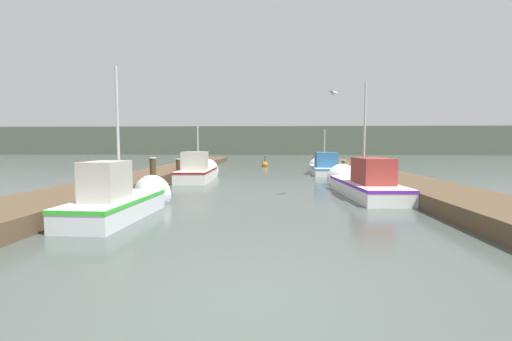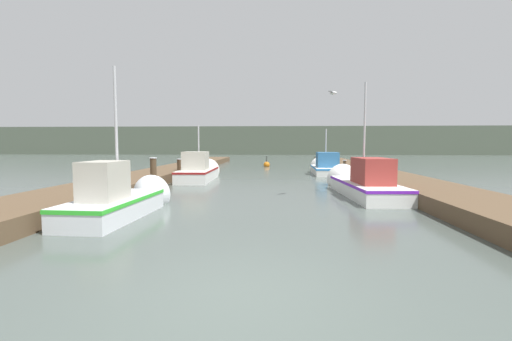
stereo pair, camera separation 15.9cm
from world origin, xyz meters
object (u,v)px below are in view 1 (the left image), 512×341
at_px(fishing_boat_2, 199,171).
at_px(channel_buoy, 265,165).
at_px(seagull_lead, 334,93).
at_px(fishing_boat_3, 324,167).
at_px(mooring_piling_0, 179,169).
at_px(mooring_piling_1, 343,167).
at_px(mooring_piling_2, 153,173).
at_px(fishing_boat_1, 361,183).
at_px(fishing_boat_0, 123,199).

xyz_separation_m(fishing_boat_2, channel_buoy, (3.52, 11.42, -0.33)).
bearing_deg(seagull_lead, fishing_boat_3, -148.60).
xyz_separation_m(fishing_boat_3, mooring_piling_0, (-9.08, -4.14, 0.16)).
height_order(fishing_boat_2, mooring_piling_1, fishing_boat_2).
xyz_separation_m(mooring_piling_2, channel_buoy, (4.89, 15.08, -0.55)).
relative_size(fishing_boat_3, channel_buoy, 5.25).
relative_size(fishing_boat_2, mooring_piling_0, 4.62).
xyz_separation_m(fishing_boat_2, mooring_piling_0, (-1.31, 0.54, 0.10)).
distance_m(fishing_boat_1, mooring_piling_2, 9.34).
height_order(fishing_boat_3, mooring_piling_2, fishing_boat_3).
bearing_deg(mooring_piling_0, fishing_boat_1, -32.05).
bearing_deg(channel_buoy, mooring_piling_2, -107.97).
relative_size(fishing_boat_1, mooring_piling_1, 6.60).
bearing_deg(fishing_boat_2, channel_buoy, 71.42).
distance_m(fishing_boat_0, fishing_boat_1, 9.17).
xyz_separation_m(mooring_piling_2, seagull_lead, (7.80, -2.89, 3.18)).
bearing_deg(mooring_piling_2, fishing_boat_2, 69.55).
bearing_deg(mooring_piling_0, fishing_boat_2, -22.39).
height_order(fishing_boat_0, mooring_piling_2, fishing_boat_0).
bearing_deg(mooring_piling_1, channel_buoy, 127.67).
relative_size(fishing_boat_3, mooring_piling_2, 3.94).
height_order(fishing_boat_0, channel_buoy, fishing_boat_0).
bearing_deg(mooring_piling_0, fishing_boat_3, 24.53).
distance_m(fishing_boat_3, mooring_piling_0, 9.98).
xyz_separation_m(fishing_boat_1, mooring_piling_2, (-9.21, 1.53, 0.25)).
bearing_deg(mooring_piling_0, channel_buoy, 66.03).
bearing_deg(mooring_piling_1, fishing_boat_3, 161.89).
height_order(mooring_piling_0, mooring_piling_1, mooring_piling_0).
height_order(mooring_piling_0, seagull_lead, seagull_lead).
bearing_deg(mooring_piling_1, fishing_boat_0, -123.01).
distance_m(fishing_boat_2, mooring_piling_2, 3.92).
xyz_separation_m(fishing_boat_3, channel_buoy, (-4.25, 6.73, -0.28)).
distance_m(mooring_piling_2, seagull_lead, 8.91).
bearing_deg(mooring_piling_2, fishing_boat_0, -78.20).
xyz_separation_m(fishing_boat_2, seagull_lead, (6.43, -6.56, 3.41)).
distance_m(fishing_boat_3, mooring_piling_2, 12.38).
height_order(mooring_piling_2, channel_buoy, mooring_piling_2).
height_order(fishing_boat_0, seagull_lead, fishing_boat_0).
relative_size(fishing_boat_3, seagull_lead, 11.06).
height_order(fishing_boat_2, mooring_piling_0, fishing_boat_2).
bearing_deg(fishing_boat_1, mooring_piling_2, 167.05).
xyz_separation_m(fishing_boat_0, mooring_piling_1, (9.13, 14.06, 0.01)).
xyz_separation_m(fishing_boat_1, fishing_boat_3, (-0.08, 9.88, -0.02)).
bearing_deg(seagull_lead, channel_buoy, -132.63).
distance_m(fishing_boat_1, mooring_piling_1, 9.54).
bearing_deg(fishing_boat_0, seagull_lead, 28.70).
xyz_separation_m(fishing_boat_0, fishing_boat_2, (0.09, 9.79, 0.02)).
xyz_separation_m(mooring_piling_0, mooring_piling_2, (-0.06, -4.20, 0.12)).
bearing_deg(fishing_boat_3, channel_buoy, 123.44).
height_order(fishing_boat_3, seagull_lead, seagull_lead).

